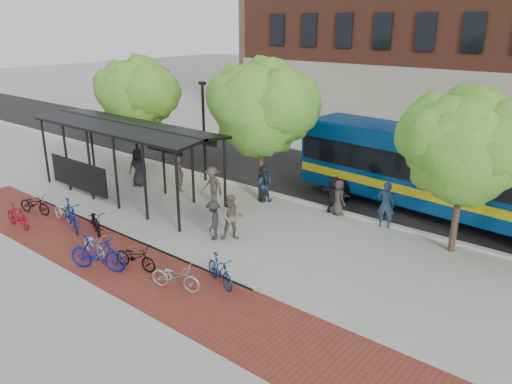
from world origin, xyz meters
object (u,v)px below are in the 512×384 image
Objects in this scene: bike_1 at (18,216)px; bike_2 at (64,212)px; bike_7 at (98,253)px; pedestrian_3 at (213,186)px; bike_4 at (96,221)px; pedestrian_0 at (138,167)px; bike_6 at (94,245)px; bike_3 at (71,215)px; tree_b at (263,104)px; pedestrian_2 at (264,184)px; lamp_post_left at (204,129)px; pedestrian_6 at (339,197)px; bike_11 at (220,270)px; pedestrian_4 at (263,183)px; bus_shelter at (123,134)px; bike_0 at (35,204)px; pedestrian_8 at (232,217)px; pedestrian_1 at (179,174)px; bike_10 at (176,276)px; bus at (444,170)px; pedestrian_7 at (386,205)px; tree_a at (137,92)px; tree_c at (469,143)px; pedestrian_5 at (334,195)px; bike_8 at (135,257)px; pedestrian_9 at (213,220)px.

bike_1 reaches higher than bike_2.
pedestrian_3 reaches higher than bike_7.
pedestrian_0 reaches higher than bike_4.
pedestrian_0 is at bearing 51.38° from bike_6.
bike_2 is 0.99m from bike_3.
pedestrian_2 is at bearing -44.38° from tree_b.
pedestrian_6 is at bearing 1.45° from lamp_post_left.
pedestrian_4 is at bearing 48.65° from bike_11.
tree_b is at bearing 155.05° from pedestrian_4.
bus_shelter is 2.54m from pedestrian_0.
bike_6 is at bearing 92.14° from pedestrian_6.
bike_0 is 0.83× the size of bike_3.
pedestrian_8 is at bearing -59.11° from bike_2.
pedestrian_4 reaches higher than pedestrian_1.
bike_6 is (-0.76, -8.63, -4.00)m from tree_b.
bike_11 is 0.98× the size of pedestrian_1.
pedestrian_8 is at bearing -4.56° from bus_shelter.
pedestrian_0 is (-9.26, 5.80, 0.53)m from bike_10.
bus is at bearing 23.51° from tree_b.
pedestrian_7 reaches higher than bike_1.
bus_shelter is at bearing 54.23° from pedestrian_6.
tree_a is 2.96× the size of bike_7.
bike_0 is at bearing 109.63° from bike_3.
bus_shelter is 6.85m from pedestrian_4.
tree_c is at bearing -14.50° from bike_11.
tree_b is 3.66m from pedestrian_2.
pedestrian_8 reaches higher than bike_11.
tree_b is 9.00m from tree_c.
bike_2 is at bearing -93.17° from lamp_post_left.
pedestrian_3 is (4.82, 0.41, -0.08)m from pedestrian_0.
tree_a is at bearing -16.19° from pedestrian_7.
tree_a is at bearing 37.31° from bike_10.
bus_shelter is 6.64m from tree_b.
pedestrian_8 is at bearing 80.91° from pedestrian_5.
bike_3 is 6.58m from pedestrian_8.
tree_c is 3.80× the size of pedestrian_6.
pedestrian_8 reaches higher than bike_8.
bike_2 is at bearing 121.44° from bike_4.
pedestrian_6 is at bearing -64.80° from bike_0.
bike_8 is at bearing 64.59° from pedestrian_2.
bus is 7.63× the size of pedestrian_4.
pedestrian_1 is at bearing 75.12° from bike_11.
tree_c is 11.97m from bike_8.
tree_a is at bearing -146.53° from pedestrian_9.
bike_11 is at bearing 86.94° from pedestrian_2.
bike_3 reaches higher than bike_6.
pedestrian_0 reaches higher than bike_6.
pedestrian_7 reaches higher than pedestrian_1.
bike_8 is at bearing -35.00° from bus_shelter.
pedestrian_2 reaches higher than bike_0.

